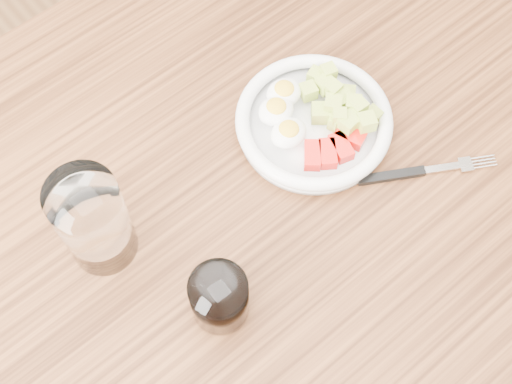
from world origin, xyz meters
TOP-DOWN VIEW (x-y plane):
  - ground at (0.00, 0.00)m, footprint 4.00×4.00m
  - dining_table at (0.00, 0.00)m, footprint 1.50×0.90m
  - bowl at (0.12, 0.05)m, footprint 0.21×0.21m
  - fork at (0.17, -0.09)m, footprint 0.17×0.10m
  - water_glass at (-0.19, 0.08)m, footprint 0.08×0.08m
  - coffee_glass at (-0.13, -0.07)m, footprint 0.07×0.07m

SIDE VIEW (x-z plane):
  - ground at x=0.00m, z-range 0.00..0.00m
  - dining_table at x=0.00m, z-range 0.28..1.05m
  - fork at x=0.17m, z-range 0.77..0.78m
  - bowl at x=0.12m, z-range 0.76..0.82m
  - coffee_glass at x=-0.13m, z-range 0.77..0.85m
  - water_glass at x=-0.19m, z-range 0.77..0.92m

